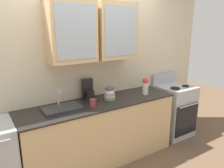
# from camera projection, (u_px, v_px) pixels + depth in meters

# --- Properties ---
(ground_plane) EXTENTS (10.00, 10.00, 0.00)m
(ground_plane) POSITION_uv_depth(u_px,v_px,m) (101.00, 159.00, 3.18)
(ground_plane) COLOR brown
(back_wall_unit) EXTENTS (4.39, 0.43, 2.53)m
(back_wall_unit) POSITION_uv_depth(u_px,v_px,m) (88.00, 63.00, 3.07)
(back_wall_unit) COLOR beige
(back_wall_unit) RESTS_ON ground_plane
(counter) EXTENTS (2.20, 0.61, 0.89)m
(counter) POSITION_uv_depth(u_px,v_px,m) (101.00, 132.00, 3.07)
(counter) COLOR tan
(counter) RESTS_ON ground_plane
(stove_range) EXTENTS (0.58, 0.62, 1.07)m
(stove_range) POSITION_uv_depth(u_px,v_px,m) (174.00, 110.00, 3.85)
(stove_range) COLOR #ADAFB5
(stove_range) RESTS_ON ground_plane
(sink_faucet) EXTENTS (0.47, 0.29, 0.23)m
(sink_faucet) POSITION_uv_depth(u_px,v_px,m) (62.00, 108.00, 2.69)
(sink_faucet) COLOR #2D2D30
(sink_faucet) RESTS_ON counter
(bowl_stack) EXTENTS (0.17, 0.17, 0.17)m
(bowl_stack) POSITION_uv_depth(u_px,v_px,m) (109.00, 94.00, 3.05)
(bowl_stack) COLOR #669972
(bowl_stack) RESTS_ON counter
(vase) EXTENTS (0.09, 0.09, 0.26)m
(vase) POSITION_uv_depth(u_px,v_px,m) (145.00, 86.00, 3.26)
(vase) COLOR beige
(vase) RESTS_ON counter
(cup_near_sink) EXTENTS (0.12, 0.08, 0.10)m
(cup_near_sink) POSITION_uv_depth(u_px,v_px,m) (93.00, 103.00, 2.79)
(cup_near_sink) COLOR #993838
(cup_near_sink) RESTS_ON counter
(coffee_maker) EXTENTS (0.17, 0.20, 0.29)m
(coffee_maker) POSITION_uv_depth(u_px,v_px,m) (89.00, 92.00, 3.03)
(coffee_maker) COLOR black
(coffee_maker) RESTS_ON counter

